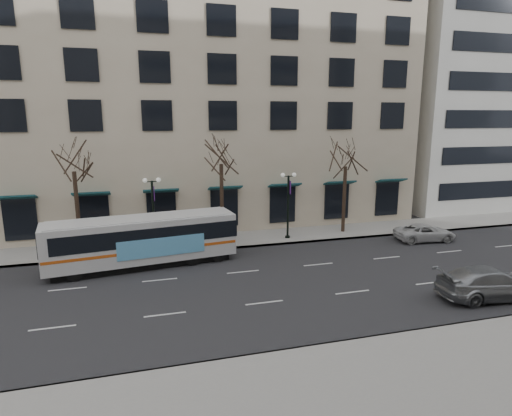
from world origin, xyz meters
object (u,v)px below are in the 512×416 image
object	(u,v)px
tree_far_mid	(221,151)
silver_car	(491,283)
white_pickup	(425,233)
tree_far_left	(73,157)
lamp_post_right	(288,202)
city_bus	(144,239)
lamp_post_left	(153,210)
tree_far_right	(346,154)

from	to	relation	value
tree_far_mid	silver_car	size ratio (longest dim) A/B	1.51
tree_far_mid	white_pickup	world-z (taller)	tree_far_mid
tree_far_left	silver_car	bearing A→B (deg)	-32.32
lamp_post_right	city_bus	xyz separation A→B (m)	(-10.77, -3.11, -1.21)
silver_car	white_pickup	size ratio (longest dim) A/B	1.24
tree_far_left	lamp_post_right	world-z (taller)	tree_far_left
silver_car	white_pickup	xyz separation A→B (m)	(3.47, 10.01, -0.19)
lamp_post_left	city_bus	world-z (taller)	lamp_post_left
tree_far_mid	silver_car	bearing A→B (deg)	-49.67
tree_far_left	lamp_post_right	size ratio (longest dim) A/B	1.60
city_bus	tree_far_mid	bearing A→B (deg)	25.29
tree_far_left	tree_far_mid	bearing A→B (deg)	0.00
tree_far_left	tree_far_right	bearing A→B (deg)	0.00
silver_car	city_bus	bearing A→B (deg)	66.06
tree_far_right	white_pickup	distance (m)	8.51
city_bus	white_pickup	size ratio (longest dim) A/B	2.62
city_bus	silver_car	bearing A→B (deg)	-37.30
silver_car	lamp_post_right	bearing A→B (deg)	32.67
tree_far_left	tree_far_right	distance (m)	20.00
city_bus	lamp_post_left	bearing A→B (deg)	68.60
tree_far_left	tree_far_mid	xyz separation A→B (m)	(10.00, 0.00, 0.21)
lamp_post_right	white_pickup	bearing A→B (deg)	-16.87
tree_far_mid	city_bus	bearing A→B (deg)	-147.24
tree_far_left	silver_car	distance (m)	26.23
tree_far_mid	silver_car	distance (m)	18.93
tree_far_left	city_bus	bearing A→B (deg)	-41.18
tree_far_mid	lamp_post_right	size ratio (longest dim) A/B	1.64
tree_far_mid	city_bus	xyz separation A→B (m)	(-5.76, -3.71, -5.17)
lamp_post_right	tree_far_right	bearing A→B (deg)	6.85
tree_far_left	white_pickup	distance (m)	26.05
lamp_post_right	silver_car	bearing A→B (deg)	-63.22
tree_far_right	city_bus	size ratio (longest dim) A/B	0.67
tree_far_left	lamp_post_left	size ratio (longest dim) A/B	1.60
silver_car	tree_far_left	bearing A→B (deg)	63.58
tree_far_right	silver_car	xyz separation A→B (m)	(1.60, -13.66, -5.60)
lamp_post_left	silver_car	xyz separation A→B (m)	(16.59, -13.06, -2.12)
lamp_post_right	city_bus	size ratio (longest dim) A/B	0.44
tree_far_mid	white_pickup	bearing A→B (deg)	-13.62
city_bus	white_pickup	xyz separation A→B (m)	(20.83, 0.06, -1.10)
tree_far_right	city_bus	distance (m)	16.86
city_bus	white_pickup	distance (m)	20.86
tree_far_left	lamp_post_right	distance (m)	15.48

